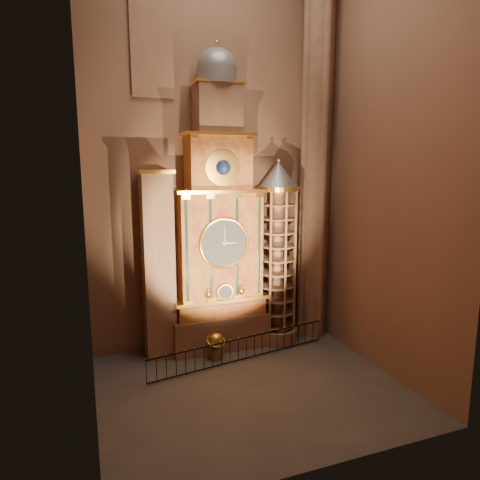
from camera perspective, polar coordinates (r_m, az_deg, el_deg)
name	(u,v)px	position (r m, az deg, el deg)	size (l,w,h in m)	color
floor	(251,387)	(21.55, 1.48, -18.99)	(14.00, 14.00, 0.00)	#383330
wall_back	(212,155)	(24.54, -3.70, 11.26)	(22.00, 22.00, 0.00)	#8B604B
wall_left	(80,150)	(17.52, -20.58, 11.20)	(22.00, 22.00, 0.00)	#8B604B
wall_right	(385,153)	(22.44, 18.77, 10.89)	(22.00, 22.00, 0.00)	#8B604B
astronomical_clock	(219,233)	(23.84, -2.87, 0.88)	(5.60, 2.41, 16.70)	#8C634C
portrait_tower	(158,265)	(23.38, -10.84, -3.29)	(1.80, 1.60, 10.20)	#8C634C
stair_turret	(277,255)	(25.11, 4.98, -1.96)	(2.50, 2.50, 10.80)	#8C634C
gothic_pier	(317,155)	(26.06, 10.17, 11.05)	(2.04, 2.04, 22.00)	#8C634C
stained_glass_window	(152,45)	(24.50, -11.67, 24.10)	(2.20, 0.14, 5.20)	navy
celestial_globe	(216,344)	(23.85, -3.23, -13.63)	(1.20, 1.15, 1.50)	#8C634C
iron_railing	(242,349)	(23.70, 0.32, -14.34)	(10.47, 1.83, 1.26)	black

